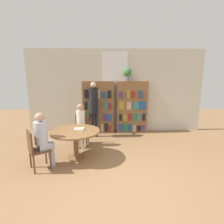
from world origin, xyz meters
TOP-DOWN VIEW (x-y plane):
  - ground_plane at (0.00, 0.00)m, footprint 16.00×16.00m
  - wall_back at (0.00, 3.56)m, footprint 6.40×0.07m
  - bookshelf_left at (-0.61, 3.36)m, footprint 1.10×0.34m
  - bookshelf_right at (0.61, 3.36)m, footprint 1.10×0.34m
  - flower_vase at (0.43, 3.37)m, footprint 0.28×0.28m
  - reading_table at (-1.05, 1.24)m, footprint 1.22×1.22m
  - chair_near_camera at (-1.82, 0.69)m, footprint 0.56×0.56m
  - chair_left_side at (-1.04, 2.19)m, footprint 0.40×0.40m
  - seated_reader_left at (-1.04, 2.00)m, footprint 0.24×0.36m
  - seated_reader_right at (-1.68, 0.80)m, footprint 0.43×0.42m
  - librarian_standing at (-0.73, 2.86)m, footprint 0.29×0.56m
  - open_book_on_table at (-0.97, 1.32)m, footprint 0.24×0.18m

SIDE VIEW (x-z plane):
  - ground_plane at x=0.00m, z-range 0.00..0.00m
  - chair_near_camera at x=-1.82m, z-range 0.06..0.97m
  - chair_left_side at x=-1.04m, z-range 0.06..0.97m
  - reading_table at x=-1.05m, z-range 0.25..0.97m
  - seated_reader_left at x=-1.04m, z-range 0.08..1.35m
  - seated_reader_right at x=-1.68m, z-range 0.10..1.38m
  - open_book_on_table at x=-0.97m, z-range 0.73..0.76m
  - bookshelf_left at x=-0.61m, z-range 0.00..1.87m
  - bookshelf_right at x=0.61m, z-range 0.00..1.87m
  - librarian_standing at x=-0.73m, z-range 0.21..2.07m
  - wall_back at x=0.00m, z-range 0.01..3.01m
  - flower_vase at x=0.43m, z-range 1.92..2.36m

